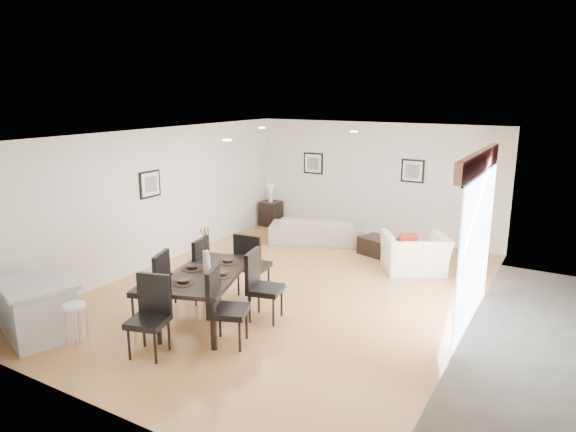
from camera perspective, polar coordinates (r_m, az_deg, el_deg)
The scene contains 26 objects.
ground at distance 9.05m, azimuth 0.10°, elevation -8.28°, with size 8.00×8.00×0.00m, color tan.
wall_back at distance 12.19m, azimuth 9.59°, elevation 3.90°, with size 6.00×0.04×2.70m, color silver.
wall_front at distance 5.70m, azimuth -20.71°, elevation -8.20°, with size 6.00×0.04×2.70m, color silver.
wall_left at distance 10.43m, azimuth -14.32°, elevation 2.01°, with size 0.04×8.00×2.70m, color silver.
wall_right at distance 7.64m, azimuth 20.01°, elevation -2.62°, with size 0.04×8.00×2.70m, color silver.
ceiling at distance 8.42m, azimuth 0.11°, elevation 9.02°, with size 6.00×8.00×0.02m, color white.
sofa at distance 11.71m, azimuth 3.32°, elevation -1.54°, with size 2.14×0.84×0.63m, color #9E9480.
armchair at distance 10.09m, azimuth 13.89°, elevation -4.06°, with size 1.16×1.02×0.76m, color beige.
dining_table at distance 7.79m, azimuth -8.95°, elevation -6.73°, with size 1.46×2.04×0.77m.
dining_chair_wnear at distance 7.94m, azimuth -14.56°, elevation -7.26°, with size 0.62×0.62×1.09m.
dining_chair_wfar at distance 8.56m, azimuth -10.29°, elevation -5.50°, with size 0.57×0.57×1.08m.
dining_chair_enear at distance 7.09m, azimuth -7.33°, elevation -9.51°, with size 0.63×0.63×1.09m.
dining_chair_efar at distance 7.80m, azimuth -3.15°, elevation -7.28°, with size 0.57×0.57×1.07m.
dining_chair_head at distance 7.07m, azimuth -14.97°, elevation -10.09°, with size 0.59×0.59×1.06m.
dining_chair_foot at distance 8.67m, azimuth -4.16°, elevation -5.02°, with size 0.54×0.54×1.09m.
vase at distance 7.68m, azimuth -9.05°, elevation -4.20°, with size 0.89×1.36×0.69m.
coffee_table at distance 11.01m, azimuth 10.40°, elevation -3.44°, with size 0.93×0.56×0.37m, color black.
side_table at distance 13.25m, azimuth -1.92°, elevation 0.29°, with size 0.47×0.47×0.63m, color black.
table_lamp at distance 13.12m, azimuth -1.94°, elevation 2.87°, with size 0.24×0.24×0.45m.
cushion at distance 9.96m, azimuth 13.19°, elevation -2.93°, with size 0.33×0.10×0.33m, color #A41D15.
kitchen_island at distance 8.15m, azimuth -26.05°, elevation -9.17°, with size 1.40×1.23×0.82m.
bar_stool at distance 7.48m, azimuth -22.63°, elevation -9.70°, with size 0.29×0.29×0.64m.
framed_print_back_left at distance 12.76m, azimuth 2.83°, elevation 5.87°, with size 0.52×0.04×0.52m.
framed_print_back_right at distance 11.83m, azimuth 13.68°, elevation 4.88°, with size 0.52×0.04×0.52m.
framed_print_left_wall at distance 10.21m, azimuth -15.08°, elevation 3.44°, with size 0.04×0.52×0.52m.
sliding_door at distance 7.85m, azimuth 20.28°, elevation 0.17°, with size 0.12×2.70×2.57m.
Camera 1 is at (4.20, -7.26, 3.39)m, focal length 32.00 mm.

